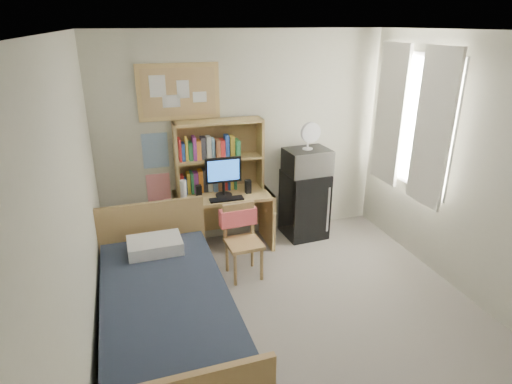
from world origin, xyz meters
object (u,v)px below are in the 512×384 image
object	(u,v)px
mini_fridge	(304,204)
bulletin_board	(179,92)
desk	(224,221)
speaker_left	(199,192)
bed	(168,323)
desk_fan	(308,137)
speaker_right	(248,187)
monitor	(223,178)
desk_chair	(244,243)
microwave	(307,161)

from	to	relation	value
mini_fridge	bulletin_board	bearing A→B (deg)	166.95
desk	speaker_left	world-z (taller)	speaker_left
bed	desk_fan	bearing A→B (deg)	39.20
speaker_left	speaker_right	distance (m)	0.60
monitor	desk_fan	bearing A→B (deg)	4.77
bed	speaker_right	xyz separation A→B (m)	(1.18, 1.59, 0.52)
desk_chair	mini_fridge	distance (m)	1.27
bed	speaker_left	world-z (taller)	speaker_left
monitor	desk_chair	bearing A→B (deg)	-83.61
mini_fridge	desk_fan	xyz separation A→B (m)	(0.00, -0.02, 0.91)
desk_chair	desk_fan	world-z (taller)	desk_fan
bulletin_board	desk_chair	world-z (taller)	bulletin_board
bulletin_board	monitor	size ratio (longest dim) A/B	2.05
speaker_left	desk_fan	bearing A→B (deg)	3.75
bed	bulletin_board	bearing A→B (deg)	75.51
bed	monitor	size ratio (longest dim) A/B	4.66
monitor	microwave	xyz separation A→B (m)	(1.10, 0.07, 0.08)
bulletin_board	speaker_left	distance (m)	1.17
desk	mini_fridge	distance (m)	1.10
desk	speaker_left	distance (m)	0.54
desk	bed	bearing A→B (deg)	-117.03
bed	speaker_right	bearing A→B (deg)	52.47
bulletin_board	desk_chair	distance (m)	1.87
mini_fridge	speaker_left	xyz separation A→B (m)	(-1.40, -0.09, 0.37)
mini_fridge	monitor	size ratio (longest dim) A/B	1.91
desk	bed	xyz separation A→B (m)	(-0.88, -1.66, -0.07)
monitor	speaker_right	xyz separation A→B (m)	(0.30, -0.00, -0.15)
bulletin_board	desk	xyz separation A→B (m)	(0.41, -0.30, -1.56)
bulletin_board	bed	world-z (taller)	bulletin_board
desk_fan	desk	bearing A→B (deg)	177.51
bulletin_board	bed	size ratio (longest dim) A/B	0.44
bed	desk	bearing A→B (deg)	61.01
monitor	microwave	size ratio (longest dim) A/B	0.84
speaker_right	desk_fan	xyz separation A→B (m)	(0.80, 0.08, 0.53)
bulletin_board	monitor	xyz separation A→B (m)	(0.41, -0.36, -0.96)
bulletin_board	bed	xyz separation A→B (m)	(-0.47, -1.95, -1.63)
desk_chair	desk_fan	xyz separation A→B (m)	(1.04, 0.72, 0.93)
bulletin_board	mini_fridge	xyz separation A→B (m)	(1.51, -0.26, -1.48)
microwave	mini_fridge	bearing A→B (deg)	90.00
bulletin_board	speaker_right	size ratio (longest dim) A/B	5.64
mini_fridge	desk_fan	distance (m)	0.91
mini_fridge	speaker_right	xyz separation A→B (m)	(-0.80, -0.10, 0.37)
desk	monitor	size ratio (longest dim) A/B	2.55
bed	microwave	size ratio (longest dim) A/B	3.93
desk_chair	microwave	size ratio (longest dim) A/B	1.52
desk_chair	mini_fridge	bearing A→B (deg)	32.49
speaker_right	microwave	xyz separation A→B (m)	(0.80, 0.08, 0.22)
speaker_left	microwave	xyz separation A→B (m)	(1.40, 0.07, 0.22)
mini_fridge	speaker_right	bearing A→B (deg)	-176.16
bulletin_board	desk_chair	xyz separation A→B (m)	(0.47, -1.00, -1.51)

